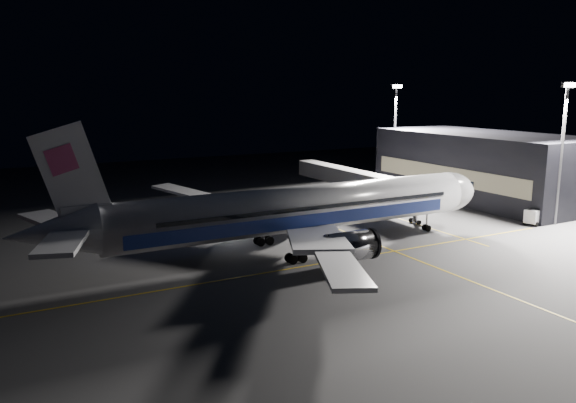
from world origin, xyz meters
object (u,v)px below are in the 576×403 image
(jet_bridge, at_px, (361,180))
(floodlight_mast_north, at_px, (395,126))
(safety_cone_b, at_px, (226,234))
(baggage_tug, at_px, (227,224))
(safety_cone_a, at_px, (318,235))
(floodlight_mast_south, at_px, (563,141))
(safety_cone_c, at_px, (322,235))
(service_truck, at_px, (536,216))
(airliner, at_px, (293,210))

(jet_bridge, relative_size, floodlight_mast_north, 1.66)
(jet_bridge, distance_m, safety_cone_b, 29.05)
(jet_bridge, relative_size, baggage_tug, 13.35)
(safety_cone_a, bearing_deg, floodlight_mast_north, 38.60)
(floodlight_mast_south, bearing_deg, safety_cone_b, 160.13)
(floodlight_mast_south, relative_size, safety_cone_a, 30.56)
(jet_bridge, xyz_separation_m, safety_cone_c, (-16.46, -14.06, -4.28))
(safety_cone_b, height_order, safety_cone_c, safety_cone_c)
(floodlight_mast_north, relative_size, floodlight_mast_south, 1.00)
(baggage_tug, bearing_deg, safety_cone_b, -105.93)
(safety_cone_b, bearing_deg, jet_bridge, 15.23)
(safety_cone_a, bearing_deg, service_truck, -14.52)
(jet_bridge, distance_m, safety_cone_a, 22.51)
(service_truck, bearing_deg, floodlight_mast_north, 71.79)
(jet_bridge, height_order, safety_cone_a, jet_bridge)
(safety_cone_b, bearing_deg, airliner, -66.16)
(floodlight_mast_south, xyz_separation_m, safety_cone_a, (-35.06, 10.01, -12.03))
(airliner, bearing_deg, floodlight_mast_south, -8.33)
(floodlight_mast_south, bearing_deg, service_truck, 146.48)
(jet_bridge, distance_m, safety_cone_c, 22.06)
(safety_cone_b, bearing_deg, floodlight_mast_south, -19.87)
(service_truck, bearing_deg, safety_cone_a, 150.91)
(floodlight_mast_north, bearing_deg, floodlight_mast_south, -90.00)
(floodlight_mast_south, relative_size, safety_cone_c, 34.44)
(airliner, distance_m, baggage_tug, 15.13)
(floodlight_mast_north, distance_m, safety_cone_b, 51.94)
(jet_bridge, bearing_deg, airliner, -141.96)
(airliner, distance_m, floodlight_mast_north, 52.56)
(safety_cone_a, relative_size, safety_cone_c, 1.13)
(airliner, distance_m, safety_cone_a, 8.69)
(baggage_tug, bearing_deg, airliner, -70.33)
(service_truck, distance_m, safety_cone_c, 33.25)
(airliner, bearing_deg, floodlight_mast_north, 37.91)
(safety_cone_a, bearing_deg, airliner, -146.39)
(jet_bridge, xyz_separation_m, safety_cone_a, (-17.06, -14.06, -4.24))
(service_truck, distance_m, safety_cone_b, 45.93)
(floodlight_mast_north, distance_m, safety_cone_a, 46.44)
(floodlight_mast_south, relative_size, safety_cone_b, 37.55)
(service_truck, height_order, safety_cone_a, service_truck)
(jet_bridge, distance_m, service_truck, 27.66)
(airliner, height_order, safety_cone_c, airliner)
(baggage_tug, bearing_deg, floodlight_mast_north, 29.42)
(floodlight_mast_north, distance_m, baggage_tug, 49.00)
(safety_cone_a, bearing_deg, jet_bridge, 39.49)
(baggage_tug, height_order, safety_cone_a, baggage_tug)
(airliner, relative_size, safety_cone_b, 111.54)
(airliner, xyz_separation_m, jet_bridge, (23.08, 18.06, -0.58))
(safety_cone_a, height_order, safety_cone_c, safety_cone_a)
(airliner, bearing_deg, jet_bridge, 38.04)
(safety_cone_c, bearing_deg, jet_bridge, 40.50)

